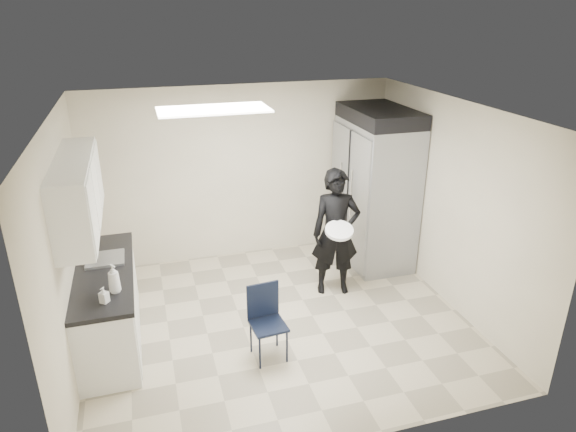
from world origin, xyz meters
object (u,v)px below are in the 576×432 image
object	(u,v)px
lower_counter	(109,308)
folding_chair	(268,326)
commercial_fridge	(375,193)
man_tuxedo	(336,233)

from	to	relation	value
lower_counter	folding_chair	distance (m)	1.86
folding_chair	lower_counter	bearing A→B (deg)	148.32
commercial_fridge	man_tuxedo	world-z (taller)	commercial_fridge
lower_counter	commercial_fridge	world-z (taller)	commercial_fridge
commercial_fridge	folding_chair	distance (m)	2.91
lower_counter	commercial_fridge	distance (m)	3.98
commercial_fridge	lower_counter	bearing A→B (deg)	-164.12
lower_counter	man_tuxedo	world-z (taller)	man_tuxedo
folding_chair	commercial_fridge	bearing A→B (deg)	36.67
commercial_fridge	man_tuxedo	xyz separation A→B (m)	(-0.90, -0.76, -0.19)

